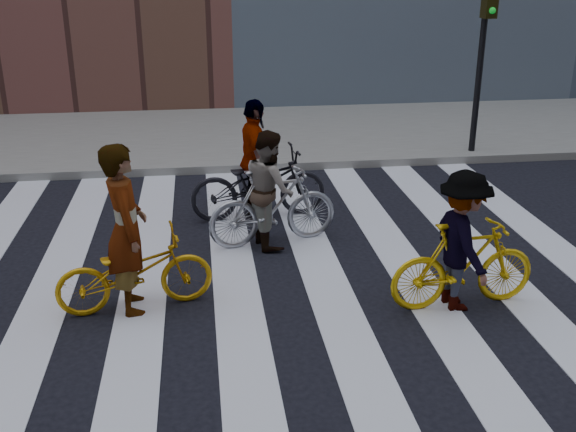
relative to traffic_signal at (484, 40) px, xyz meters
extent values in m
plane|color=black|center=(-4.40, -5.32, -2.28)|extent=(100.00, 100.00, 0.00)
cube|color=gray|center=(-4.40, 2.18, -2.20)|extent=(100.00, 5.00, 0.15)
cube|color=white|center=(-7.15, -5.32, -2.27)|extent=(0.55, 10.00, 0.01)
cube|color=white|center=(-6.05, -5.32, -2.27)|extent=(0.55, 10.00, 0.01)
cube|color=white|center=(-4.95, -5.32, -2.27)|extent=(0.55, 10.00, 0.01)
cube|color=white|center=(-3.85, -5.32, -2.27)|extent=(0.55, 10.00, 0.01)
cube|color=white|center=(-2.75, -5.32, -2.27)|extent=(0.55, 10.00, 0.01)
cube|color=white|center=(-1.65, -5.32, -2.27)|extent=(0.55, 10.00, 0.01)
cylinder|color=black|center=(0.00, 0.08, -0.68)|extent=(0.12, 0.12, 3.20)
sphere|color=#0CCC26|center=(0.00, -0.22, 0.54)|extent=(0.12, 0.12, 0.12)
imported|color=#D1920B|center=(-6.09, -5.24, -1.83)|extent=(1.81, 0.89, 0.91)
imported|color=#A3A5AC|center=(-4.35, -3.62, -1.74)|extent=(1.88, 0.88, 1.09)
imported|color=#E1AE0C|center=(-2.44, -5.68, -1.77)|extent=(1.74, 0.61, 1.03)
imported|color=black|center=(-4.46, -2.60, -1.74)|extent=(2.11, 0.90, 1.08)
imported|color=slate|center=(-6.14, -5.24, -1.32)|extent=(0.58, 0.77, 1.93)
imported|color=slate|center=(-4.40, -3.62, -1.48)|extent=(0.76, 0.89, 1.61)
imported|color=slate|center=(-2.49, -5.68, -1.48)|extent=(0.67, 1.08, 1.61)
imported|color=slate|center=(-4.51, -2.60, -1.37)|extent=(0.54, 1.10, 1.82)
camera|label=1|loc=(-5.29, -12.17, 1.45)|focal=42.00mm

